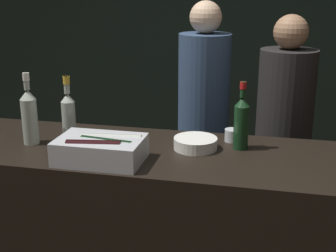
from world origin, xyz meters
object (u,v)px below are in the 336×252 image
at_px(ice_bin_with_bottles, 101,148).
at_px(person_in_hoodie, 283,132).
at_px(rose_wine_bottle, 69,114).
at_px(white_wine_bottle, 29,115).
at_px(red_wine_bottle_burgundy, 241,121).
at_px(person_blond_tee, 203,115).
at_px(candle_votive, 232,135).
at_px(bowl_white, 195,143).

xyz_separation_m(ice_bin_with_bottles, person_in_hoodie, (0.84, 1.02, -0.18)).
xyz_separation_m(rose_wine_bottle, person_in_hoodie, (1.11, 0.78, -0.26)).
bearing_deg(person_in_hoodie, white_wine_bottle, 157.19).
bearing_deg(red_wine_bottle_burgundy, person_blond_tee, 110.51).
bearing_deg(candle_votive, white_wine_bottle, -165.54).
bearing_deg(bowl_white, rose_wine_bottle, -178.79).
bearing_deg(person_blond_tee, bowl_white, 64.70).
distance_m(candle_votive, person_blond_tee, 0.78).
bearing_deg(rose_wine_bottle, white_wine_bottle, -152.52).
xyz_separation_m(candle_votive, person_in_hoodie, (0.28, 0.61, -0.16)).
xyz_separation_m(bowl_white, rose_wine_bottle, (-0.67, -0.01, 0.11)).
height_order(rose_wine_bottle, red_wine_bottle_burgundy, rose_wine_bottle).
distance_m(person_in_hoodie, person_blond_tee, 0.55).
relative_size(ice_bin_with_bottles, white_wine_bottle, 1.08).
height_order(candle_votive, white_wine_bottle, white_wine_bottle).
relative_size(candle_votive, white_wine_bottle, 0.21).
bearing_deg(ice_bin_with_bottles, white_wine_bottle, 160.32).
bearing_deg(rose_wine_bottle, person_in_hoodie, 34.92).
bearing_deg(candle_votive, ice_bin_with_bottles, -143.60).
height_order(bowl_white, candle_votive, candle_votive).
xyz_separation_m(bowl_white, white_wine_bottle, (-0.84, -0.10, 0.12)).
xyz_separation_m(white_wine_bottle, red_wine_bottle_burgundy, (1.06, 0.16, -0.01)).
bearing_deg(ice_bin_with_bottles, bowl_white, 33.31).
distance_m(ice_bin_with_bottles, red_wine_bottle_burgundy, 0.70).
xyz_separation_m(red_wine_bottle_burgundy, person_in_hoodie, (0.23, 0.71, -0.26)).
height_order(candle_votive, person_blond_tee, person_blond_tee).
bearing_deg(bowl_white, person_in_hoodie, 59.75).
bearing_deg(rose_wine_bottle, candle_votive, 11.50).
height_order(ice_bin_with_bottles, white_wine_bottle, white_wine_bottle).
height_order(candle_votive, rose_wine_bottle, rose_wine_bottle).
height_order(ice_bin_with_bottles, bowl_white, ice_bin_with_bottles).
relative_size(candle_votive, red_wine_bottle_burgundy, 0.23).
relative_size(bowl_white, person_in_hoodie, 0.13).
height_order(red_wine_bottle_burgundy, person_in_hoodie, person_in_hoodie).
relative_size(ice_bin_with_bottles, person_blond_tee, 0.23).
bearing_deg(red_wine_bottle_burgundy, bowl_white, -166.28).
bearing_deg(bowl_white, ice_bin_with_bottles, -146.69).
bearing_deg(rose_wine_bottle, red_wine_bottle_burgundy, 4.35).
xyz_separation_m(ice_bin_with_bottles, candle_votive, (0.57, 0.42, -0.03)).
height_order(bowl_white, white_wine_bottle, white_wine_bottle).
height_order(rose_wine_bottle, person_blond_tee, person_blond_tee).
relative_size(rose_wine_bottle, person_blond_tee, 0.20).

